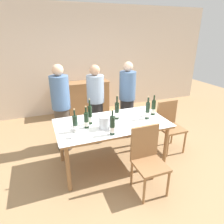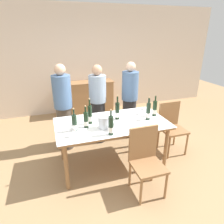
# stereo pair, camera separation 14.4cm
# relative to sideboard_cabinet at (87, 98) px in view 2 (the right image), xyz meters

# --- Properties ---
(ground_plane) EXTENTS (12.00, 12.00, 0.00)m
(ground_plane) POSITION_rel_sideboard_cabinet_xyz_m (-0.08, -2.43, -0.44)
(ground_plane) COLOR #A37F56
(back_wall) EXTENTS (8.00, 0.10, 2.80)m
(back_wall) POSITION_rel_sideboard_cabinet_xyz_m (-0.08, 0.29, 0.96)
(back_wall) COLOR beige
(back_wall) RESTS_ON ground_plane
(sideboard_cabinet) EXTENTS (1.42, 0.46, 0.89)m
(sideboard_cabinet) POSITION_rel_sideboard_cabinet_xyz_m (0.00, 0.00, 0.00)
(sideboard_cabinet) COLOR #996B42
(sideboard_cabinet) RESTS_ON ground_plane
(dining_table) EXTENTS (1.78, 0.96, 0.78)m
(dining_table) POSITION_rel_sideboard_cabinet_xyz_m (-0.08, -2.43, 0.26)
(dining_table) COLOR #996B42
(dining_table) RESTS_ON ground_plane
(ice_bucket) EXTENTS (0.18, 0.18, 0.19)m
(ice_bucket) POSITION_rel_sideboard_cabinet_xyz_m (-0.25, -2.58, 0.44)
(ice_bucket) COLOR silver
(ice_bucket) RESTS_ON dining_table
(wine_bottle_0) EXTENTS (0.07, 0.07, 0.35)m
(wine_bottle_0) POSITION_rel_sideboard_cabinet_xyz_m (-0.50, -2.47, 0.45)
(wine_bottle_0) COLOR black
(wine_bottle_0) RESTS_ON dining_table
(wine_bottle_1) EXTENTS (0.07, 0.07, 0.35)m
(wine_bottle_1) POSITION_rel_sideboard_cabinet_xyz_m (0.71, -2.39, 0.46)
(wine_bottle_1) COLOR black
(wine_bottle_1) RESTS_ON dining_table
(wine_bottle_2) EXTENTS (0.07, 0.07, 0.41)m
(wine_bottle_2) POSITION_rel_sideboard_cabinet_xyz_m (0.05, -2.33, 0.47)
(wine_bottle_2) COLOR black
(wine_bottle_2) RESTS_ON dining_table
(wine_bottle_3) EXTENTS (0.07, 0.07, 0.39)m
(wine_bottle_3) POSITION_rel_sideboard_cabinet_xyz_m (0.52, -2.50, 0.47)
(wine_bottle_3) COLOR #1E3323
(wine_bottle_3) RESTS_ON dining_table
(wine_bottle_4) EXTENTS (0.07, 0.07, 0.42)m
(wine_bottle_4) POSITION_rel_sideboard_cabinet_xyz_m (-0.41, -2.36, 0.48)
(wine_bottle_4) COLOR black
(wine_bottle_4) RESTS_ON dining_table
(wine_bottle_5) EXTENTS (0.07, 0.07, 0.38)m
(wine_bottle_5) POSITION_rel_sideboard_cabinet_xyz_m (-0.21, -2.81, 0.47)
(wine_bottle_5) COLOR #1E3323
(wine_bottle_5) RESTS_ON dining_table
(wine_bottle_6) EXTENTS (0.07, 0.07, 0.35)m
(wine_bottle_6) POSITION_rel_sideboard_cabinet_xyz_m (-0.68, -2.54, 0.45)
(wine_bottle_6) COLOR #1E3323
(wine_bottle_6) RESTS_ON dining_table
(wine_glass_0) EXTENTS (0.08, 0.08, 0.14)m
(wine_glass_0) POSITION_rel_sideboard_cabinet_xyz_m (-0.14, -2.69, 0.43)
(wine_glass_0) COLOR white
(wine_glass_0) RESTS_ON dining_table
(wine_glass_1) EXTENTS (0.07, 0.07, 0.13)m
(wine_glass_1) POSITION_rel_sideboard_cabinet_xyz_m (0.54, -2.26, 0.43)
(wine_glass_1) COLOR white
(wine_glass_1) RESTS_ON dining_table
(wine_glass_2) EXTENTS (0.07, 0.07, 0.15)m
(wine_glass_2) POSITION_rel_sideboard_cabinet_xyz_m (-0.71, -2.71, 0.44)
(wine_glass_2) COLOR white
(wine_glass_2) RESTS_ON dining_table
(chair_near_front) EXTENTS (0.42, 0.42, 0.95)m
(chair_near_front) POSITION_rel_sideboard_cabinet_xyz_m (0.18, -3.13, 0.09)
(chair_near_front) COLOR #996B42
(chair_near_front) RESTS_ON ground_plane
(chair_right_end) EXTENTS (0.42, 0.42, 0.94)m
(chair_right_end) POSITION_rel_sideboard_cabinet_xyz_m (1.11, -2.34, 0.09)
(chair_right_end) COLOR #996B42
(chair_right_end) RESTS_ON ground_plane
(person_host) EXTENTS (0.33, 0.33, 1.63)m
(person_host) POSITION_rel_sideboard_cabinet_xyz_m (-0.76, -1.66, 0.37)
(person_host) COLOR #51473D
(person_host) RESTS_ON ground_plane
(person_guest_left) EXTENTS (0.33, 0.33, 1.57)m
(person_guest_left) POSITION_rel_sideboard_cabinet_xyz_m (-0.09, -1.60, 0.34)
(person_guest_left) COLOR #262628
(person_guest_left) RESTS_ON ground_plane
(person_guest_right) EXTENTS (0.33, 0.33, 1.59)m
(person_guest_right) POSITION_rel_sideboard_cabinet_xyz_m (0.58, -1.59, 0.35)
(person_guest_right) COLOR #262628
(person_guest_right) RESTS_ON ground_plane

